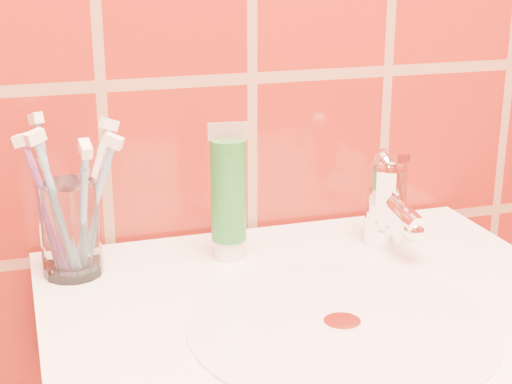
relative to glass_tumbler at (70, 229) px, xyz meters
name	(u,v)px	position (x,y,z in m)	size (l,w,h in m)	color
glass_tumbler	(70,229)	(0.00, 0.00, 0.00)	(0.07, 0.07, 0.11)	white
toothpaste_tube	(229,196)	(0.18, -0.01, 0.02)	(0.05, 0.04, 0.16)	white
faucet	(388,194)	(0.37, -0.02, 0.01)	(0.05, 0.11, 0.12)	white
toothbrush_0	(89,196)	(0.02, 0.02, 0.03)	(0.08, 0.05, 0.17)	silver
toothbrush_1	(83,212)	(0.01, -0.03, 0.03)	(0.03, 0.09, 0.17)	#6DA2C2
toothbrush_2	(58,207)	(-0.01, -0.02, 0.03)	(0.06, 0.04, 0.18)	#75B1D1
toothbrush_3	(95,205)	(0.03, -0.01, 0.03)	(0.07, 0.05, 0.17)	#6CA1C1
toothbrush_4	(48,208)	(-0.02, 0.00, 0.03)	(0.06, 0.04, 0.17)	#824493
toothbrush_5	(51,195)	(-0.02, 0.02, 0.03)	(0.04, 0.07, 0.18)	#6E8DC4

